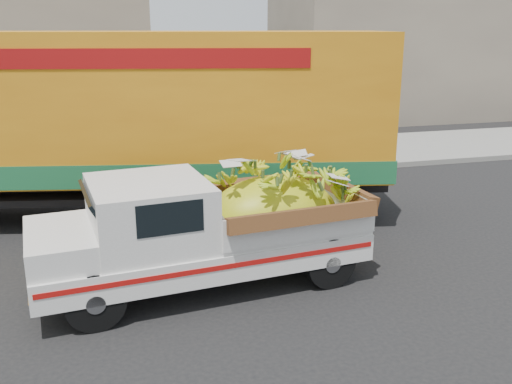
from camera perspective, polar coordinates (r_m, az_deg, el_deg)
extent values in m
plane|color=black|center=(9.60, -9.42, -7.93)|extent=(100.00, 100.00, 0.00)
cube|color=gray|center=(14.85, -11.81, 1.01)|extent=(60.00, 0.25, 0.15)
cube|color=gray|center=(16.89, -12.31, 2.80)|extent=(60.00, 4.00, 0.14)
cube|color=gray|center=(27.64, 17.50, 13.70)|extent=(14.00, 6.00, 6.00)
cylinder|color=black|center=(7.95, -15.81, -10.48)|extent=(0.83, 0.32, 0.81)
cylinder|color=black|center=(9.37, -16.89, -6.38)|extent=(0.83, 0.32, 0.81)
cylinder|color=black|center=(8.91, 7.37, -6.97)|extent=(0.83, 0.32, 0.81)
cylinder|color=black|center=(10.19, 3.15, -3.81)|extent=(0.83, 0.32, 0.81)
cube|color=silver|center=(8.85, -5.44, -5.76)|extent=(5.17, 2.35, 0.42)
cube|color=#A50F0C|center=(8.02, -3.60, -7.58)|extent=(4.87, 0.55, 0.07)
cube|color=silver|center=(8.61, -21.48, -8.35)|extent=(0.30, 1.77, 0.15)
cube|color=silver|center=(8.42, -19.06, -4.89)|extent=(1.09, 1.79, 0.38)
cube|color=silver|center=(8.45, -10.59, -2.09)|extent=(1.83, 1.91, 0.96)
cube|color=black|center=(7.60, -8.56, -2.65)|extent=(0.90, 0.11, 0.45)
cube|color=silver|center=(9.10, 2.22, -1.86)|extent=(2.63, 2.07, 0.54)
ellipsoid|color=yellow|center=(9.09, 1.60, -2.61)|extent=(2.36, 1.68, 1.36)
cylinder|color=black|center=(11.30, 7.42, -1.10)|extent=(1.14, 0.54, 1.10)
cylinder|color=black|center=(13.20, 5.83, 1.49)|extent=(1.14, 0.54, 1.10)
cylinder|color=black|center=(11.14, 1.34, -1.22)|extent=(1.14, 0.54, 1.10)
cylinder|color=black|center=(13.06, 0.62, 1.42)|extent=(1.14, 0.54, 1.10)
cube|color=black|center=(12.28, -15.55, 0.96)|extent=(11.95, 3.46, 0.36)
cube|color=orange|center=(11.98, -16.13, 8.36)|extent=(12.02, 4.88, 2.84)
cube|color=#1B5F34|center=(12.18, -15.70, 2.91)|extent=(12.09, 4.91, 0.45)
cube|color=maroon|center=(10.67, -18.00, 12.56)|extent=(8.22, 1.76, 0.35)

